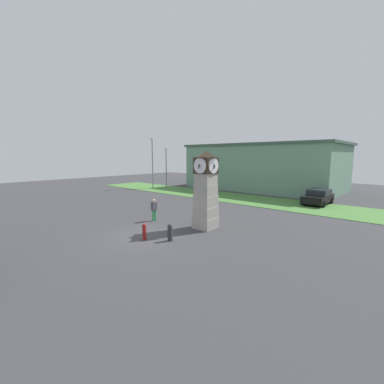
{
  "coord_description": "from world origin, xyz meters",
  "views": [
    {
      "loc": [
        11.67,
        -8.94,
        4.67
      ],
      "look_at": [
        0.63,
        3.51,
        2.32
      ],
      "focal_mm": 24.0,
      "sensor_mm": 36.0,
      "label": 1
    }
  ],
  "objects_px": {
    "street_lamp_far_side": "(166,165)",
    "bollard_near_tower": "(144,231)",
    "clock_tower": "(206,191)",
    "pedestrian_near_bench": "(154,209)",
    "street_lamp_near_road": "(152,160)",
    "car_far_lot": "(318,197)",
    "bollard_mid_row": "(170,232)"
  },
  "relations": [
    {
      "from": "clock_tower",
      "to": "street_lamp_far_side",
      "type": "height_order",
      "value": "street_lamp_far_side"
    },
    {
      "from": "street_lamp_far_side",
      "to": "bollard_near_tower",
      "type": "bearing_deg",
      "value": -45.76
    },
    {
      "from": "bollard_near_tower",
      "to": "pedestrian_near_bench",
      "type": "relative_size",
      "value": 0.59
    },
    {
      "from": "bollard_near_tower",
      "to": "bollard_mid_row",
      "type": "distance_m",
      "value": 1.46
    },
    {
      "from": "pedestrian_near_bench",
      "to": "street_lamp_near_road",
      "type": "distance_m",
      "value": 19.59
    },
    {
      "from": "clock_tower",
      "to": "pedestrian_near_bench",
      "type": "height_order",
      "value": "clock_tower"
    },
    {
      "from": "pedestrian_near_bench",
      "to": "car_far_lot",
      "type": "bearing_deg",
      "value": 64.69
    },
    {
      "from": "bollard_near_tower",
      "to": "clock_tower",
      "type": "bearing_deg",
      "value": 75.1
    },
    {
      "from": "car_far_lot",
      "to": "street_lamp_far_side",
      "type": "xyz_separation_m",
      "value": [
        -20.73,
        -0.73,
        2.61
      ]
    },
    {
      "from": "bollard_mid_row",
      "to": "street_lamp_near_road",
      "type": "bearing_deg",
      "value": 142.36
    },
    {
      "from": "clock_tower",
      "to": "street_lamp_far_side",
      "type": "bearing_deg",
      "value": 143.81
    },
    {
      "from": "bollard_near_tower",
      "to": "bollard_mid_row",
      "type": "bearing_deg",
      "value": 34.71
    },
    {
      "from": "street_lamp_near_road",
      "to": "street_lamp_far_side",
      "type": "distance_m",
      "value": 2.11
    },
    {
      "from": "bollard_near_tower",
      "to": "pedestrian_near_bench",
      "type": "xyz_separation_m",
      "value": [
        -2.86,
        3.12,
        0.43
      ]
    },
    {
      "from": "bollard_near_tower",
      "to": "bollard_mid_row",
      "type": "height_order",
      "value": "bollard_mid_row"
    },
    {
      "from": "street_lamp_far_side",
      "to": "clock_tower",
      "type": "bearing_deg",
      "value": -36.19
    },
    {
      "from": "bollard_mid_row",
      "to": "pedestrian_near_bench",
      "type": "height_order",
      "value": "pedestrian_near_bench"
    },
    {
      "from": "car_far_lot",
      "to": "street_lamp_far_side",
      "type": "distance_m",
      "value": 20.9
    },
    {
      "from": "clock_tower",
      "to": "bollard_near_tower",
      "type": "relative_size",
      "value": 5.27
    },
    {
      "from": "clock_tower",
      "to": "bollard_near_tower",
      "type": "height_order",
      "value": "clock_tower"
    },
    {
      "from": "pedestrian_near_bench",
      "to": "bollard_near_tower",
      "type": "bearing_deg",
      "value": -47.49
    },
    {
      "from": "bollard_mid_row",
      "to": "pedestrian_near_bench",
      "type": "relative_size",
      "value": 0.61
    },
    {
      "from": "bollard_mid_row",
      "to": "pedestrian_near_bench",
      "type": "xyz_separation_m",
      "value": [
        -4.06,
        2.29,
        0.41
      ]
    },
    {
      "from": "clock_tower",
      "to": "street_lamp_far_side",
      "type": "xyz_separation_m",
      "value": [
        -17.73,
        12.97,
        0.93
      ]
    },
    {
      "from": "street_lamp_far_side",
      "to": "pedestrian_near_bench",
      "type": "bearing_deg",
      "value": -45.39
    },
    {
      "from": "clock_tower",
      "to": "bollard_mid_row",
      "type": "height_order",
      "value": "clock_tower"
    },
    {
      "from": "clock_tower",
      "to": "car_far_lot",
      "type": "relative_size",
      "value": 1.17
    },
    {
      "from": "bollard_mid_row",
      "to": "car_far_lot",
      "type": "distance_m",
      "value": 17.23
    },
    {
      "from": "bollard_near_tower",
      "to": "street_lamp_far_side",
      "type": "bearing_deg",
      "value": 134.24
    },
    {
      "from": "bollard_near_tower",
      "to": "street_lamp_near_road",
      "type": "bearing_deg",
      "value": 138.97
    },
    {
      "from": "bollard_mid_row",
      "to": "street_lamp_far_side",
      "type": "distance_m",
      "value": 24.3
    },
    {
      "from": "pedestrian_near_bench",
      "to": "street_lamp_far_side",
      "type": "height_order",
      "value": "street_lamp_far_side"
    }
  ]
}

